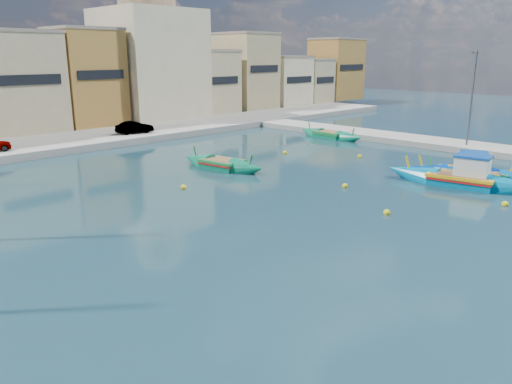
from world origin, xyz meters
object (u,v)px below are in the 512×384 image
quay_street_lamp (472,98)px  luzzu_blue_cabin (465,174)px  church_block (149,48)px  luzzu_green (222,165)px  luzzu_turquoise_cabin (462,180)px  luzzu_cyan_mid (330,136)px  luzzu_blue_south (478,177)px

quay_street_lamp → luzzu_blue_cabin: size_ratio=1.04×
church_block → luzzu_green: size_ratio=2.59×
luzzu_turquoise_cabin → luzzu_blue_cabin: luzzu_turquoise_cabin is taller
quay_street_lamp → luzzu_green: (-18.51, 9.53, -4.09)m
luzzu_blue_cabin → luzzu_cyan_mid: luzzu_blue_cabin is taller
luzzu_turquoise_cabin → church_block: bearing=83.9°
church_block → luzzu_blue_cabin: bearing=-93.2°
church_block → quay_street_lamp: 35.04m
luzzu_cyan_mid → quay_street_lamp: bearing=-78.5°
quay_street_lamp → luzzu_blue_south: bearing=-154.1°
luzzu_blue_cabin → luzzu_green: 16.10m
luzzu_blue_south → luzzu_cyan_mid: bearing=66.6°
luzzu_turquoise_cabin → luzzu_blue_south: size_ratio=1.16×
luzzu_blue_cabin → luzzu_cyan_mid: (7.10, 15.82, -0.10)m
quay_street_lamp → luzzu_blue_south: size_ratio=0.97×
luzzu_turquoise_cabin → luzzu_cyan_mid: (9.09, 16.45, -0.13)m
luzzu_green → luzzu_blue_south: size_ratio=0.89×
quay_street_lamp → luzzu_blue_south: (-9.64, -4.68, -4.09)m
luzzu_cyan_mid → church_block: bearing=102.8°
quay_street_lamp → luzzu_blue_cabin: quay_street_lamp is taller
quay_street_lamp → luzzu_green: size_ratio=1.09×
luzzu_green → quay_street_lamp: bearing=-27.2°
luzzu_turquoise_cabin → luzzu_blue_south: bearing=-6.5°
luzzu_cyan_mid → luzzu_blue_south: bearing=-113.4°
luzzu_blue_cabin → luzzu_turquoise_cabin: bearing=-162.6°
luzzu_turquoise_cabin → luzzu_cyan_mid: 18.80m
luzzu_green → luzzu_blue_south: 16.76m
quay_street_lamp → luzzu_turquoise_cabin: 12.99m
luzzu_cyan_mid → luzzu_blue_south: 18.15m
luzzu_turquoise_cabin → luzzu_green: luzzu_turquoise_cabin is taller
church_block → luzzu_blue_south: 39.60m
luzzu_blue_cabin → luzzu_cyan_mid: size_ratio=1.01×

